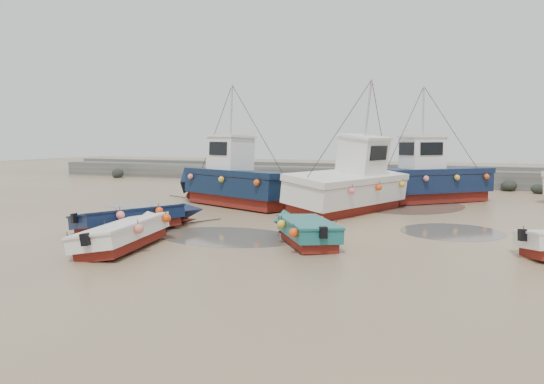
{
  "coord_description": "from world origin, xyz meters",
  "views": [
    {
      "loc": [
        6.76,
        -17.56,
        3.59
      ],
      "look_at": [
        -1.25,
        1.64,
        1.4
      ],
      "focal_mm": 35.0,
      "sensor_mm": 36.0,
      "label": 1
    }
  ],
  "objects": [
    {
      "name": "seawall",
      "position": [
        0.05,
        21.99,
        0.63
      ],
      "size": [
        60.0,
        4.92,
        1.5
      ],
      "color": "slate",
      "rests_on": "ground"
    },
    {
      "name": "dinghy_2",
      "position": [
        1.02,
        -0.93,
        0.56
      ],
      "size": [
        3.62,
        4.73,
        1.43
      ],
      "rotation": [
        0.0,
        0.0,
        0.61
      ],
      "color": "maroon",
      "rests_on": "ground"
    },
    {
      "name": "puddle_b",
      "position": [
        5.44,
        3.25,
        0.0
      ],
      "size": [
        3.83,
        3.83,
        0.01
      ],
      "primitive_type": "cylinder",
      "color": "#5A5449",
      "rests_on": "ground"
    },
    {
      "name": "puddle_a",
      "position": [
        -1.95,
        -0.85,
        0.0
      ],
      "size": [
        5.35,
        5.35,
        0.01
      ],
      "primitive_type": "cylinder",
      "color": "#5A5449",
      "rests_on": "ground"
    },
    {
      "name": "dinghy_1",
      "position": [
        -5.65,
        -1.07,
        0.54
      ],
      "size": [
        3.64,
        6.04,
        1.43
      ],
      "rotation": [
        0.0,
        0.0,
        -0.44
      ],
      "color": "maroon",
      "rests_on": "ground"
    },
    {
      "name": "cabin_boat_2",
      "position": [
        3.42,
        12.12,
        1.37
      ],
      "size": [
        7.63,
        7.19,
        6.22
      ],
      "rotation": [
        0.0,
        0.0,
        2.32
      ],
      "color": "maroon",
      "rests_on": "ground"
    },
    {
      "name": "cabin_boat_1",
      "position": [
        0.63,
        7.24,
        1.34
      ],
      "size": [
        5.03,
        9.95,
        6.22
      ],
      "rotation": [
        0.0,
        0.0,
        -0.35
      ],
      "color": "maroon",
      "rests_on": "ground"
    },
    {
      "name": "person",
      "position": [
        -2.84,
        5.37,
        0.0
      ],
      "size": [
        0.7,
        0.59,
        1.64
      ],
      "primitive_type": "imported",
      "rotation": [
        0.0,
        0.0,
        3.52
      ],
      "color": "#151B36",
      "rests_on": "ground"
    },
    {
      "name": "puddle_c",
      "position": [
        -10.29,
        5.07,
        0.0
      ],
      "size": [
        4.23,
        4.23,
        0.01
      ],
      "primitive_type": "cylinder",
      "color": "#5A5449",
      "rests_on": "ground"
    },
    {
      "name": "dinghy_0",
      "position": [
        -4.07,
        -3.64,
        0.54
      ],
      "size": [
        2.41,
        6.44,
        1.43
      ],
      "rotation": [
        0.0,
        0.0,
        0.19
      ],
      "color": "maroon",
      "rests_on": "ground"
    },
    {
      "name": "puddle_d",
      "position": [
        2.69,
        10.59,
        0.0
      ],
      "size": [
        5.8,
        5.8,
        0.01
      ],
      "primitive_type": "cylinder",
      "color": "#5A5449",
      "rests_on": "ground"
    },
    {
      "name": "ground",
      "position": [
        0.0,
        0.0,
        0.0
      ],
      "size": [
        120.0,
        120.0,
        0.0
      ],
      "primitive_type": "plane",
      "color": "tan",
      "rests_on": "ground"
    },
    {
      "name": "cabin_boat_0",
      "position": [
        -5.74,
        6.99,
        1.35
      ],
      "size": [
        9.43,
        5.2,
        6.22
      ],
      "rotation": [
        0.0,
        0.0,
        1.17
      ],
      "color": "maroon",
      "rests_on": "ground"
    }
  ]
}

